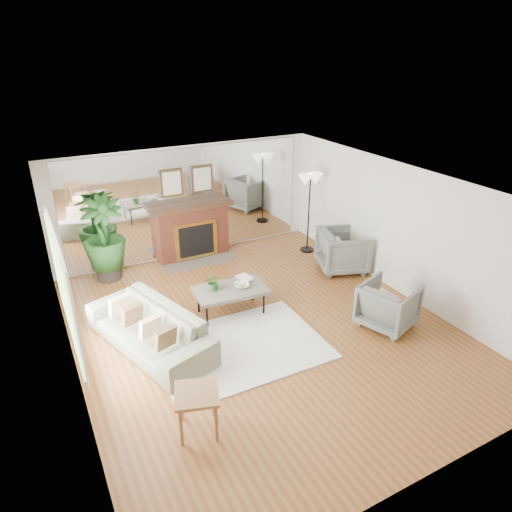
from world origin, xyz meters
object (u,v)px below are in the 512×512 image
coffee_table (231,291)px  potted_ficus (104,237)px  sofa (149,329)px  floor_lamp (310,186)px  fireplace (193,230)px  side_table (197,399)px  armchair_back (343,251)px  armchair_front (388,305)px

coffee_table → potted_ficus: bearing=124.6°
sofa → floor_lamp: size_ratio=1.30×
fireplace → side_table: bearing=-110.2°
armchair_back → side_table: size_ratio=1.46×
armchair_back → coffee_table: bearing=119.3°
fireplace → coffee_table: size_ratio=1.53×
sofa → armchair_back: bearing=82.6°
side_table → floor_lamp: bearing=42.9°
fireplace → armchair_front: size_ratio=2.35×
side_table → floor_lamp: size_ratio=0.36×
side_table → floor_lamp: 5.95m
armchair_back → potted_ficus: bearing=86.6°
sofa → armchair_back: (4.45, 0.80, 0.10)m
fireplace → armchair_back: 3.35m
floor_lamp → fireplace: bearing=159.8°
armchair_back → floor_lamp: bearing=25.2°
sofa → armchair_front: (3.81, -1.29, 0.05)m
coffee_table → armchair_back: armchair_back is taller
fireplace → floor_lamp: 2.81m
coffee_table → sofa: bearing=-168.8°
sofa → armchair_front: bearing=53.7°
sofa → floor_lamp: (4.34, 1.98, 1.23)m
armchair_front → potted_ficus: (-3.90, 4.03, 0.54)m
fireplace → sofa: size_ratio=0.85×
armchair_front → side_table: (-3.76, -0.71, 0.11)m
armchair_front → sofa: bearing=51.9°
side_table → coffee_table: bearing=56.5°
armchair_back → armchair_front: 2.18m
potted_ficus → floor_lamp: floor_lamp is taller
coffee_table → armchair_back: (2.87, 0.48, -0.02)m
floor_lamp → potted_ficus: bearing=170.3°
fireplace → armchair_front: bearing=-64.9°
fireplace → armchair_front: fireplace is taller
potted_ficus → floor_lamp: size_ratio=0.95×
side_table → potted_ficus: 4.76m
fireplace → armchair_back: size_ratio=2.08×
sofa → side_table: size_ratio=3.57×
armchair_back → potted_ficus: size_ratio=0.56×
coffee_table → sofa: 1.62m
armchair_front → floor_lamp: 3.52m
fireplace → armchair_front: (1.96, -4.19, -0.26)m
armchair_front → potted_ficus: potted_ficus is taller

